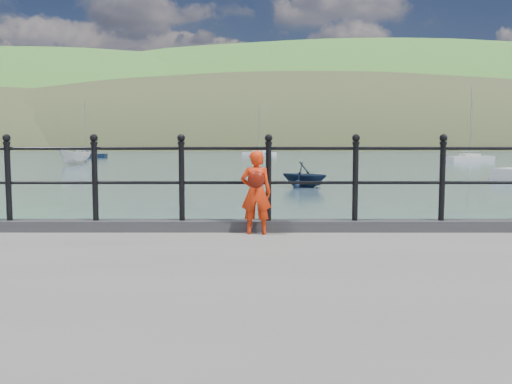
{
  "coord_description": "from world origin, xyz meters",
  "views": [
    {
      "loc": [
        0.43,
        -7.61,
        2.21
      ],
      "look_at": [
        0.43,
        -0.2,
        1.55
      ],
      "focal_mm": 38.0,
      "sensor_mm": 36.0,
      "label": 1
    }
  ],
  "objects_px": {
    "child": "(256,192)",
    "launch_navy": "(304,174)",
    "launch_white": "(75,157)",
    "sailboat_deep": "(259,154)",
    "sailboat_far": "(470,159)",
    "sailboat_left": "(86,156)",
    "railing": "(225,172)"
  },
  "relations": [
    {
      "from": "sailboat_far",
      "to": "railing",
      "type": "bearing_deg",
      "value": -137.39
    },
    {
      "from": "railing",
      "to": "launch_white",
      "type": "bearing_deg",
      "value": 110.69
    },
    {
      "from": "child",
      "to": "sailboat_left",
      "type": "xyz_separation_m",
      "value": [
        -26.26,
        75.97,
        -1.23
      ]
    },
    {
      "from": "launch_white",
      "to": "sailboat_left",
      "type": "bearing_deg",
      "value": 125.3
    },
    {
      "from": "launch_white",
      "to": "sailboat_left",
      "type": "height_order",
      "value": "sailboat_left"
    },
    {
      "from": "sailboat_left",
      "to": "sailboat_far",
      "type": "xyz_separation_m",
      "value": [
        52.47,
        -16.57,
        0.0
      ]
    },
    {
      "from": "launch_navy",
      "to": "sailboat_left",
      "type": "relative_size",
      "value": 0.28
    },
    {
      "from": "child",
      "to": "sailboat_far",
      "type": "height_order",
      "value": "sailboat_far"
    },
    {
      "from": "railing",
      "to": "launch_white",
      "type": "xyz_separation_m",
      "value": [
        -18.13,
        47.99,
        -0.95
      ]
    },
    {
      "from": "sailboat_left",
      "to": "railing",
      "type": "bearing_deg",
      "value": -72.29
    },
    {
      "from": "child",
      "to": "launch_white",
      "type": "xyz_separation_m",
      "value": [
        -18.56,
        48.25,
        -0.7
      ]
    },
    {
      "from": "launch_white",
      "to": "launch_navy",
      "type": "bearing_deg",
      "value": -33.42
    },
    {
      "from": "launch_white",
      "to": "sailboat_far",
      "type": "bearing_deg",
      "value": 33.76
    },
    {
      "from": "launch_white",
      "to": "sailboat_deep",
      "type": "xyz_separation_m",
      "value": [
        19.05,
        44.31,
        -0.53
      ]
    },
    {
      "from": "child",
      "to": "sailboat_far",
      "type": "bearing_deg",
      "value": -110.59
    },
    {
      "from": "child",
      "to": "launch_navy",
      "type": "relative_size",
      "value": 0.45
    },
    {
      "from": "launch_white",
      "to": "sailboat_far",
      "type": "xyz_separation_m",
      "value": [
        44.77,
        11.16,
        -0.53
      ]
    },
    {
      "from": "sailboat_left",
      "to": "sailboat_far",
      "type": "distance_m",
      "value": 55.03
    },
    {
      "from": "sailboat_deep",
      "to": "child",
      "type": "bearing_deg",
      "value": -64.88
    },
    {
      "from": "railing",
      "to": "launch_navy",
      "type": "xyz_separation_m",
      "value": [
        2.85,
        19.96,
        -1.16
      ]
    },
    {
      "from": "sailboat_left",
      "to": "sailboat_far",
      "type": "bearing_deg",
      "value": -18.65
    },
    {
      "from": "sailboat_deep",
      "to": "launch_navy",
      "type": "bearing_deg",
      "value": -63.05
    },
    {
      "from": "sailboat_far",
      "to": "sailboat_deep",
      "type": "bearing_deg",
      "value": 104.65
    },
    {
      "from": "launch_navy",
      "to": "sailboat_deep",
      "type": "relative_size",
      "value": 0.27
    },
    {
      "from": "railing",
      "to": "launch_navy",
      "type": "bearing_deg",
      "value": 81.88
    },
    {
      "from": "sailboat_deep",
      "to": "sailboat_far",
      "type": "xyz_separation_m",
      "value": [
        25.71,
        -33.16,
        0.0
      ]
    },
    {
      "from": "launch_white",
      "to": "launch_navy",
      "type": "xyz_separation_m",
      "value": [
        20.98,
        -28.03,
        -0.21
      ]
    },
    {
      "from": "railing",
      "to": "sailboat_far",
      "type": "xyz_separation_m",
      "value": [
        26.64,
        59.15,
        -1.48
      ]
    },
    {
      "from": "railing",
      "to": "sailboat_left",
      "type": "bearing_deg",
      "value": 108.84
    },
    {
      "from": "railing",
      "to": "sailboat_left",
      "type": "height_order",
      "value": "sailboat_left"
    },
    {
      "from": "child",
      "to": "launch_navy",
      "type": "bearing_deg",
      "value": -93.61
    },
    {
      "from": "sailboat_far",
      "to": "launch_navy",
      "type": "bearing_deg",
      "value": -144.41
    }
  ]
}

